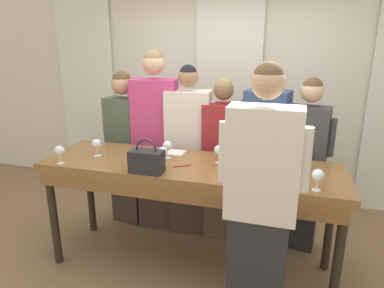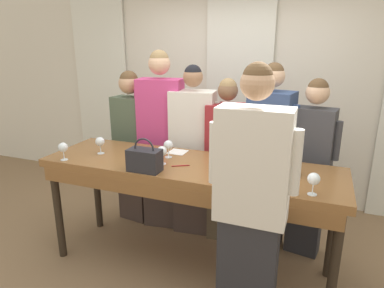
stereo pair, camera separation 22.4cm
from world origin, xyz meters
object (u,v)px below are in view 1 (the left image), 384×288
object	(u,v)px
handbag	(147,161)
wine_glass_front_mid	(97,144)
wine_glass_front_right	(59,151)
guest_striped_shirt	(222,160)
wine_bottle	(296,157)
wine_glass_back_right	(167,146)
guest_olive_jacket	(125,146)
host_pouring	(260,208)
guest_navy_coat	(264,156)
wine_glass_back_mid	(236,148)
guest_cream_sweater	(188,152)
tasting_bar	(189,175)
wine_glass_back_left	(163,152)
guest_pink_top	(156,141)
guest_beige_cap	(305,163)
wine_glass_center_left	(219,150)
wine_glass_center_right	(253,167)
wine_glass_near_host	(299,176)
wine_glass_center_mid	(318,175)

from	to	relation	value
handbag	wine_glass_front_mid	bearing A→B (deg)	157.68
wine_glass_front_right	guest_striped_shirt	distance (m)	1.53
wine_bottle	wine_glass_back_right	xyz separation A→B (m)	(-1.08, 0.03, -0.01)
handbag	wine_glass_front_right	distance (m)	0.78
wine_bottle	guest_striped_shirt	distance (m)	0.94
wine_bottle	guest_striped_shirt	xyz separation A→B (m)	(-0.69, 0.56, -0.28)
guest_olive_jacket	host_pouring	distance (m)	1.95
guest_navy_coat	host_pouring	bearing A→B (deg)	-86.63
wine_glass_back_mid	guest_cream_sweater	world-z (taller)	guest_cream_sweater
tasting_bar	wine_glass_back_left	size ratio (longest dim) A/B	16.23
wine_glass_back_mid	guest_pink_top	bearing A→B (deg)	156.09
guest_beige_cap	wine_glass_back_left	bearing A→B (deg)	-148.75
guest_cream_sweater	guest_striped_shirt	world-z (taller)	guest_cream_sweater
handbag	wine_glass_center_left	size ratio (longest dim) A/B	1.73
guest_pink_top	host_pouring	distance (m)	1.68
wine_glass_center_left	guest_cream_sweater	distance (m)	0.70
tasting_bar	handbag	size ratio (longest dim) A/B	9.39
handbag	wine_glass_front_mid	size ratio (longest dim) A/B	1.73
wine_glass_center_right	guest_striped_shirt	bearing A→B (deg)	115.51
wine_glass_front_mid	wine_glass_front_right	bearing A→B (deg)	-126.00
wine_glass_back_left	host_pouring	bearing A→B (deg)	-29.97
wine_glass_back_mid	wine_glass_back_right	bearing A→B (deg)	-168.03
wine_glass_back_right	guest_cream_sweater	size ratio (longest dim) A/B	0.09
wine_glass_front_mid	host_pouring	distance (m)	1.59
wine_glass_center_left	guest_navy_coat	world-z (taller)	guest_navy_coat
wine_glass_back_left	wine_bottle	bearing A→B (deg)	7.59
wine_glass_center_left	guest_pink_top	distance (m)	0.95
wine_bottle	guest_striped_shirt	size ratio (longest dim) A/B	0.20
handbag	wine_glass_back_mid	size ratio (longest dim) A/B	1.73
handbag	wine_glass_back_right	world-z (taller)	handbag
wine_glass_front_mid	host_pouring	world-z (taller)	host_pouring
handbag	wine_glass_front_right	bearing A→B (deg)	-178.40
wine_glass_front_right	wine_glass_center_left	distance (m)	1.33
guest_pink_top	wine_bottle	bearing A→B (deg)	-21.73
wine_glass_center_left	wine_glass_near_host	distance (m)	0.75
tasting_bar	wine_glass_center_mid	xyz separation A→B (m)	(0.99, -0.25, 0.21)
handbag	wine_glass_center_mid	distance (m)	1.26
handbag	guest_pink_top	size ratio (longest dim) A/B	0.14
guest_olive_jacket	handbag	bearing A→B (deg)	-54.02
wine_glass_front_right	host_pouring	distance (m)	1.71
wine_glass_front_mid	handbag	bearing A→B (deg)	-22.32
wine_bottle	guest_olive_jacket	bearing A→B (deg)	162.39
wine_bottle	wine_glass_center_left	distance (m)	0.62
wine_glass_center_right	guest_pink_top	size ratio (longest dim) A/B	0.08
wine_glass_near_host	guest_beige_cap	size ratio (longest dim) A/B	0.09
wine_glass_center_right	tasting_bar	bearing A→B (deg)	160.07
wine_glass_front_mid	wine_glass_back_right	size ratio (longest dim) A/B	1.00
wine_glass_front_mid	host_pouring	size ratio (longest dim) A/B	0.08
guest_pink_top	guest_striped_shirt	xyz separation A→B (m)	(0.71, 0.00, -0.14)
guest_cream_sweater	wine_bottle	bearing A→B (deg)	-28.11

